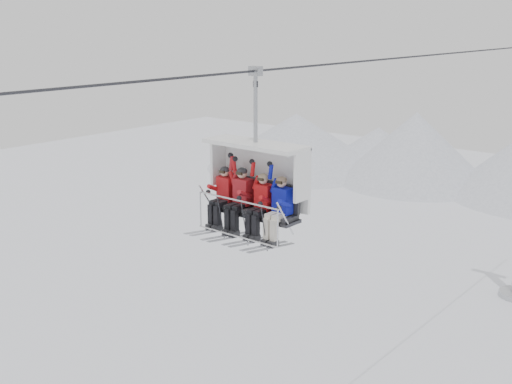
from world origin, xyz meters
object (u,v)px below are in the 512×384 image
Objects in this scene: skier_far_left at (223,194)px; skier_center_left at (240,197)px; chairlift_carrier at (259,177)px; skier_center_right at (261,203)px; skier_far_right at (279,206)px.

skier_center_left reaches higher than skier_far_left.
chairlift_carrier is 0.68m from skier_center_right.
skier_far_left is 1.24m from skier_center_right.
skier_far_left is at bearing -161.18° from chairlift_carrier.
skier_center_right is (0.32, -0.31, -0.51)m from chairlift_carrier.
skier_far_right is at bearing 0.08° from skier_far_left.
chairlift_carrier is 0.67m from skier_center_left.
skier_center_left is at bearing 0.61° from skier_far_left.
skier_far_right is at bearing -19.56° from chairlift_carrier.
skier_center_left is at bearing -138.50° from chairlift_carrier.
skier_center_left is at bearing 179.52° from skier_center_right.
chairlift_carrier is 2.36× the size of skier_far_left.
skier_center_right is at bearing -44.14° from chairlift_carrier.
skier_center_left is 1.03× the size of skier_far_right.
skier_far_right is (1.22, -0.00, -0.02)m from skier_center_left.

